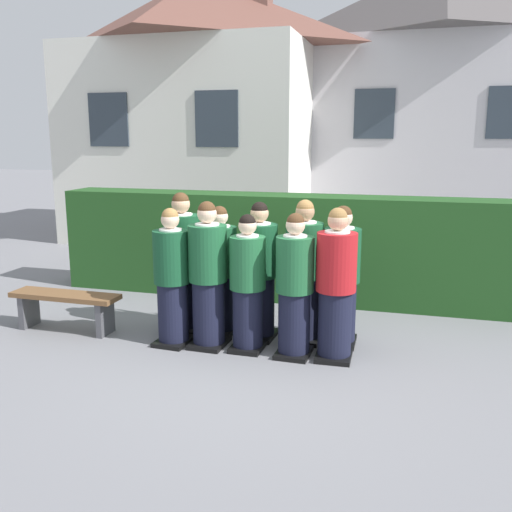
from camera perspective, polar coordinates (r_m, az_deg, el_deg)
name	(u,v)px	position (r m, az deg, el deg)	size (l,w,h in m)	color
ground_plane	(250,350)	(6.55, -0.56, -9.44)	(60.00, 60.00, 0.00)	slate
student_front_row_0	(172,280)	(6.59, -8.46, -2.46)	(0.42, 0.52, 1.60)	black
student_front_row_1	(208,278)	(6.47, -4.85, -2.26)	(0.44, 0.53, 1.69)	black
student_front_row_2	(248,286)	(6.35, -0.85, -3.09)	(0.40, 0.45, 1.56)	black
student_front_row_3	(295,289)	(6.18, 3.91, -3.36)	(0.41, 0.47, 1.60)	black
student_in_red_blazer	(336,288)	(6.14, 8.05, -3.24)	(0.43, 0.49, 1.66)	black
student_rear_row_0	(182,265)	(7.05, -7.43, -0.95)	(0.45, 0.56, 1.73)	black
student_rear_row_1	(220,273)	(6.92, -3.62, -1.76)	(0.41, 0.50, 1.58)	black
student_rear_row_2	(259,274)	(6.72, 0.35, -1.84)	(0.43, 0.48, 1.65)	black
student_rear_row_3	(304,275)	(6.64, 4.86, -1.90)	(0.44, 0.54, 1.69)	black
student_rear_row_4	(341,279)	(6.59, 8.59, -2.34)	(0.42, 0.48, 1.63)	black
hedge	(292,247)	(8.40, 3.67, 0.87)	(7.14, 0.70, 1.55)	#214C1E
school_building_main	(439,97)	(15.36, 17.92, 15.02)	(6.66, 4.10, 6.54)	silver
school_building_annex	(200,107)	(14.09, -5.62, 14.72)	(5.67, 4.69, 6.01)	silver
wooden_bench	(65,303)	(7.46, -18.65, -4.54)	(1.40, 0.38, 0.48)	brown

